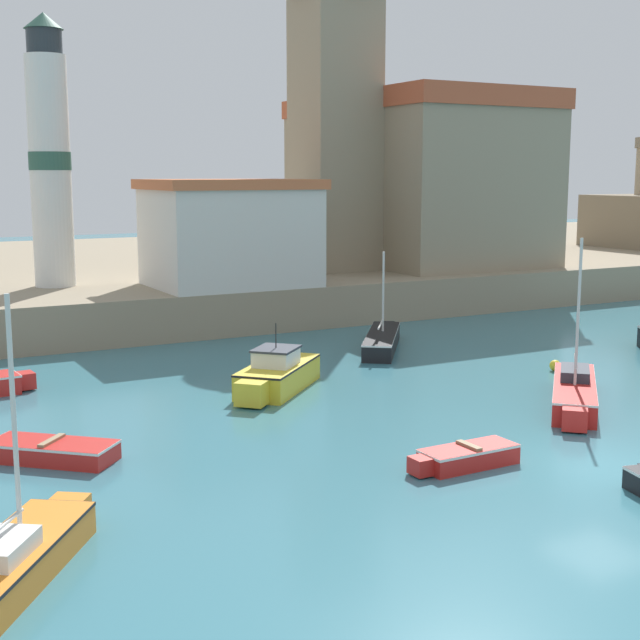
% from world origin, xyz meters
% --- Properties ---
extents(ground_plane, '(200.00, 200.00, 0.00)m').
position_xyz_m(ground_plane, '(0.00, 0.00, 0.00)').
color(ground_plane, teal).
extents(quay_seawall, '(120.00, 40.00, 2.15)m').
position_xyz_m(quay_seawall, '(0.00, 42.53, 1.07)').
color(quay_seawall, gray).
rests_on(quay_seawall, ground).
extents(dinghy_red_1, '(3.75, 3.55, 0.62)m').
position_xyz_m(dinghy_red_1, '(-12.99, 7.74, 0.30)').
color(dinghy_red_1, red).
rests_on(dinghy_red_1, ground).
extents(sailboat_red_2, '(5.55, 5.69, 5.74)m').
position_xyz_m(sailboat_red_2, '(4.12, 5.29, 0.48)').
color(sailboat_red_2, red).
rests_on(sailboat_red_2, ground).
extents(motorboat_yellow_4, '(4.77, 4.68, 2.50)m').
position_xyz_m(motorboat_yellow_4, '(-3.96, 11.98, 0.61)').
color(motorboat_yellow_4, yellow).
rests_on(motorboat_yellow_4, ground).
extents(dinghy_red_5, '(3.23, 1.12, 0.62)m').
position_xyz_m(dinghy_red_5, '(-3.19, 1.82, 0.30)').
color(dinghy_red_5, red).
rests_on(dinghy_red_5, ground).
extents(sailboat_black_7, '(4.84, 6.03, 4.38)m').
position_xyz_m(sailboat_black_7, '(3.62, 16.76, 0.42)').
color(sailboat_black_7, black).
rests_on(sailboat_black_7, ground).
extents(sailboat_orange_9, '(4.16, 5.25, 5.58)m').
position_xyz_m(sailboat_orange_9, '(-15.06, 0.62, 0.44)').
color(sailboat_orange_9, orange).
rests_on(sailboat_orange_9, ground).
extents(mooring_buoy, '(0.45, 0.45, 0.45)m').
position_xyz_m(mooring_buoy, '(7.28, 9.60, 0.22)').
color(mooring_buoy, yellow).
rests_on(mooring_buoy, ground).
extents(church, '(15.66, 17.33, 17.97)m').
position_xyz_m(church, '(14.89, 32.06, 8.13)').
color(church, gray).
rests_on(church, quay_seawall).
extents(lighthouse, '(2.07, 2.07, 13.46)m').
position_xyz_m(lighthouse, '(-8.00, 29.59, 8.68)').
color(lighthouse, silver).
rests_on(lighthouse, quay_seawall).
extents(harbor_shed_near_wharf, '(8.23, 6.49, 5.40)m').
position_xyz_m(harbor_shed_near_wharf, '(0.00, 25.63, 4.87)').
color(harbor_shed_near_wharf, silver).
rests_on(harbor_shed_near_wharf, quay_seawall).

